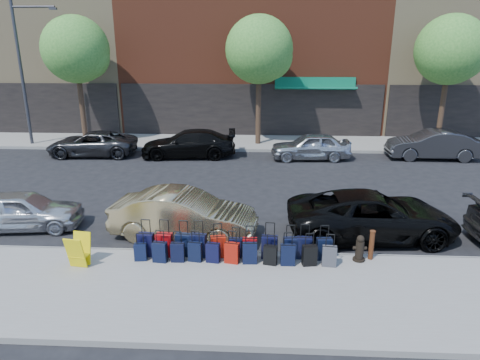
# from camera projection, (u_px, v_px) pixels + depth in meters

# --- Properties ---
(ground) EXTENTS (120.00, 120.00, 0.00)m
(ground) POSITION_uv_depth(u_px,v_px,m) (242.00, 201.00, 16.62)
(ground) COLOR black
(ground) RESTS_ON ground
(sidewalk_near) EXTENTS (60.00, 4.00, 0.15)m
(sidewalk_near) POSITION_uv_depth(u_px,v_px,m) (230.00, 293.00, 10.41)
(sidewalk_near) COLOR gray
(sidewalk_near) RESTS_ON ground
(sidewalk_far) EXTENTS (60.00, 4.00, 0.15)m
(sidewalk_far) POSITION_uv_depth(u_px,v_px,m) (250.00, 143.00, 26.10)
(sidewalk_far) COLOR gray
(sidewalk_far) RESTS_ON ground
(curb_near) EXTENTS (60.00, 0.08, 0.15)m
(curb_near) POSITION_uv_depth(u_px,v_px,m) (235.00, 254.00, 12.33)
(curb_near) COLOR gray
(curb_near) RESTS_ON ground
(curb_far) EXTENTS (60.00, 0.08, 0.15)m
(curb_far) POSITION_uv_depth(u_px,v_px,m) (249.00, 150.00, 24.18)
(curb_far) COLOR gray
(curb_far) RESTS_ON ground
(building_left) EXTENTS (15.00, 12.12, 16.00)m
(building_left) POSITION_uv_depth(u_px,v_px,m) (41.00, 13.00, 32.04)
(building_left) COLOR tan
(building_left) RESTS_ON ground
(tree_left) EXTENTS (3.80, 3.80, 7.27)m
(tree_left) POSITION_uv_depth(u_px,v_px,m) (78.00, 51.00, 24.47)
(tree_left) COLOR black
(tree_left) RESTS_ON sidewalk_far
(tree_center) EXTENTS (3.80, 3.80, 7.27)m
(tree_center) POSITION_uv_depth(u_px,v_px,m) (262.00, 52.00, 23.96)
(tree_center) COLOR black
(tree_center) RESTS_ON sidewalk_far
(tree_right) EXTENTS (3.80, 3.80, 7.27)m
(tree_right) POSITION_uv_depth(u_px,v_px,m) (453.00, 52.00, 23.46)
(tree_right) COLOR black
(tree_right) RESTS_ON sidewalk_far
(streetlight) EXTENTS (2.59, 0.18, 8.00)m
(streetlight) POSITION_uv_depth(u_px,v_px,m) (24.00, 65.00, 24.17)
(streetlight) COLOR #333338
(streetlight) RESTS_ON sidewalk_far
(suitcase_front_0) EXTENTS (0.46, 0.28, 1.07)m
(suitcase_front_0) POSITION_uv_depth(u_px,v_px,m) (146.00, 244.00, 12.00)
(suitcase_front_0) COLOR black
(suitcase_front_0) RESTS_ON sidewalk_near
(suitcase_front_1) EXTENTS (0.47, 0.29, 1.07)m
(suitcase_front_1) POSITION_uv_depth(u_px,v_px,m) (164.00, 245.00, 11.98)
(suitcase_front_1) COLOR #99090D
(suitcase_front_1) RESTS_ON sidewalk_near
(suitcase_front_2) EXTENTS (0.45, 0.27, 1.03)m
(suitcase_front_2) POSITION_uv_depth(u_px,v_px,m) (183.00, 244.00, 12.02)
(suitcase_front_2) COLOR black
(suitcase_front_2) RESTS_ON sidewalk_near
(suitcase_front_3) EXTENTS (0.47, 0.30, 1.06)m
(suitcase_front_3) POSITION_uv_depth(u_px,v_px,m) (198.00, 245.00, 11.96)
(suitcase_front_3) COLOR black
(suitcase_front_3) RESTS_ON sidewalk_near
(suitcase_front_4) EXTENTS (0.44, 0.30, 0.99)m
(suitcase_front_4) POSITION_uv_depth(u_px,v_px,m) (218.00, 247.00, 11.93)
(suitcase_front_4) COLOR #AB1A0B
(suitcase_front_4) RESTS_ON sidewalk_near
(suitcase_front_5) EXTENTS (0.38, 0.23, 0.88)m
(suitcase_front_5) POSITION_uv_depth(u_px,v_px,m) (236.00, 248.00, 11.94)
(suitcase_front_5) COLOR black
(suitcase_front_5) RESTS_ON sidewalk_near
(suitcase_front_6) EXTENTS (0.40, 0.23, 0.96)m
(suitcase_front_6) POSITION_uv_depth(u_px,v_px,m) (250.00, 248.00, 11.85)
(suitcase_front_6) COLOR maroon
(suitcase_front_6) RESTS_ON sidewalk_near
(suitcase_front_7) EXTENTS (0.46, 0.28, 1.05)m
(suitcase_front_7) POSITION_uv_depth(u_px,v_px,m) (269.00, 247.00, 11.86)
(suitcase_front_7) COLOR black
(suitcase_front_7) RESTS_ON sidewalk_near
(suitcase_front_8) EXTENTS (0.42, 0.26, 0.97)m
(suitcase_front_8) POSITION_uv_depth(u_px,v_px,m) (291.00, 248.00, 11.86)
(suitcase_front_8) COLOR black
(suitcase_front_8) RESTS_ON sidewalk_near
(suitcase_front_9) EXTENTS (0.43, 0.25, 1.00)m
(suitcase_front_9) POSITION_uv_depth(u_px,v_px,m) (304.00, 248.00, 11.85)
(suitcase_front_9) COLOR black
(suitcase_front_9) RESTS_ON sidewalk_near
(suitcase_front_10) EXTENTS (0.43, 0.27, 0.99)m
(suitcase_front_10) POSITION_uv_depth(u_px,v_px,m) (324.00, 249.00, 11.80)
(suitcase_front_10) COLOR black
(suitcase_front_10) RESTS_ON sidewalk_near
(suitcase_back_0) EXTENTS (0.35, 0.23, 0.79)m
(suitcase_back_0) POSITION_uv_depth(u_px,v_px,m) (140.00, 252.00, 11.76)
(suitcase_back_0) COLOR black
(suitcase_back_0) RESTS_ON sidewalk_near
(suitcase_back_1) EXTENTS (0.41, 0.26, 0.91)m
(suitcase_back_1) POSITION_uv_depth(u_px,v_px,m) (160.00, 252.00, 11.67)
(suitcase_back_1) COLOR black
(suitcase_back_1) RESTS_ON sidewalk_near
(suitcase_back_2) EXTENTS (0.37, 0.22, 0.87)m
(suitcase_back_2) POSITION_uv_depth(u_px,v_px,m) (178.00, 252.00, 11.69)
(suitcase_back_2) COLOR black
(suitcase_back_2) RESTS_ON sidewalk_near
(suitcase_back_3) EXTENTS (0.40, 0.27, 0.88)m
(suitcase_back_3) POSITION_uv_depth(u_px,v_px,m) (195.00, 252.00, 11.72)
(suitcase_back_3) COLOR black
(suitcase_back_3) RESTS_ON sidewalk_near
(suitcase_back_4) EXTENTS (0.40, 0.27, 0.87)m
(suitcase_back_4) POSITION_uv_depth(u_px,v_px,m) (213.00, 253.00, 11.66)
(suitcase_back_4) COLOR black
(suitcase_back_4) RESTS_ON sidewalk_near
(suitcase_back_5) EXTENTS (0.42, 0.29, 0.91)m
(suitcase_back_5) POSITION_uv_depth(u_px,v_px,m) (232.00, 253.00, 11.62)
(suitcase_back_5) COLOR #A1150A
(suitcase_back_5) RESTS_ON sidewalk_near
(suitcase_back_6) EXTENTS (0.40, 0.25, 0.93)m
(suitcase_back_6) POSITION_uv_depth(u_px,v_px,m) (250.00, 253.00, 11.60)
(suitcase_back_6) COLOR black
(suitcase_back_6) RESTS_ON sidewalk_near
(suitcase_back_7) EXTENTS (0.40, 0.28, 0.86)m
(suitcase_back_7) POSITION_uv_depth(u_px,v_px,m) (270.00, 255.00, 11.54)
(suitcase_back_7) COLOR black
(suitcase_back_7) RESTS_ON sidewalk_near
(suitcase_back_8) EXTENTS (0.39, 0.23, 0.92)m
(suitcase_back_8) POSITION_uv_depth(u_px,v_px,m) (288.00, 255.00, 11.51)
(suitcase_back_8) COLOR black
(suitcase_back_8) RESTS_ON sidewalk_near
(suitcase_back_9) EXTENTS (0.41, 0.28, 0.91)m
(suitcase_back_9) POSITION_uv_depth(u_px,v_px,m) (309.00, 255.00, 11.49)
(suitcase_back_9) COLOR black
(suitcase_back_9) RESTS_ON sidewalk_near
(suitcase_back_10) EXTENTS (0.40, 0.26, 0.90)m
(suitcase_back_10) POSITION_uv_depth(u_px,v_px,m) (329.00, 256.00, 11.45)
(suitcase_back_10) COLOR #404045
(suitcase_back_10) RESTS_ON sidewalk_near
(fire_hydrant) EXTENTS (0.37, 0.34, 0.75)m
(fire_hydrant) POSITION_uv_depth(u_px,v_px,m) (360.00, 249.00, 11.71)
(fire_hydrant) COLOR black
(fire_hydrant) RESTS_ON sidewalk_near
(bollard) EXTENTS (0.16, 0.16, 0.85)m
(bollard) POSITION_uv_depth(u_px,v_px,m) (372.00, 245.00, 11.76)
(bollard) COLOR #38190C
(bollard) RESTS_ON sidewalk_near
(display_rack) EXTENTS (0.57, 0.61, 0.89)m
(display_rack) POSITION_uv_depth(u_px,v_px,m) (79.00, 251.00, 11.40)
(display_rack) COLOR yellow
(display_rack) RESTS_ON sidewalk_near
(car_near_0) EXTENTS (3.94, 1.96, 1.29)m
(car_near_0) POSITION_uv_depth(u_px,v_px,m) (23.00, 210.00, 14.02)
(car_near_0) COLOR silver
(car_near_0) RESTS_ON ground
(car_near_1) EXTENTS (4.70, 2.16, 1.49)m
(car_near_1) POSITION_uv_depth(u_px,v_px,m) (184.00, 215.00, 13.38)
(car_near_1) COLOR tan
(car_near_1) RESTS_ON ground
(car_near_2) EXTENTS (5.38, 2.74, 1.46)m
(car_near_2) POSITION_uv_depth(u_px,v_px,m) (372.00, 215.00, 13.40)
(car_near_2) COLOR black
(car_near_2) RESTS_ON ground
(car_far_0) EXTENTS (4.83, 2.38, 1.32)m
(car_far_0) POSITION_uv_depth(u_px,v_px,m) (92.00, 144.00, 23.23)
(car_far_0) COLOR #2F2F32
(car_far_0) RESTS_ON ground
(car_far_1) EXTENTS (5.16, 2.41, 1.46)m
(car_far_1) POSITION_uv_depth(u_px,v_px,m) (189.00, 144.00, 22.91)
(car_far_1) COLOR black
(car_far_1) RESTS_ON ground
(car_far_2) EXTENTS (4.23, 1.90, 1.41)m
(car_far_2) POSITION_uv_depth(u_px,v_px,m) (311.00, 146.00, 22.45)
(car_far_2) COLOR #B5B8BD
(car_far_2) RESTS_ON ground
(car_far_3) EXTENTS (4.70, 1.76, 1.53)m
(car_far_3) POSITION_uv_depth(u_px,v_px,m) (433.00, 145.00, 22.52)
(car_far_3) COLOR #353537
(car_far_3) RESTS_ON ground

